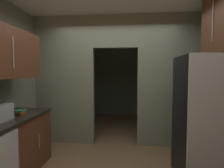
# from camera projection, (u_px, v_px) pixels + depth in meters

# --- Properties ---
(kitchen_partition) EXTENTS (3.52, 0.12, 2.71)m
(kitchen_partition) POSITION_uv_depth(u_px,v_px,m) (117.00, 77.00, 3.75)
(kitchen_partition) COLOR gray
(kitchen_partition) RESTS_ON ground
(adjoining_room_shell) EXTENTS (3.52, 2.69, 2.71)m
(adjoining_room_shell) POSITION_uv_depth(u_px,v_px,m) (121.00, 78.00, 5.59)
(adjoining_room_shell) COLOR slate
(adjoining_room_shell) RESTS_ON ground
(refrigerator) EXTENTS (0.76, 0.79, 1.76)m
(refrigerator) POSITION_uv_depth(u_px,v_px,m) (207.00, 120.00, 2.46)
(refrigerator) COLOR black
(refrigerator) RESTS_ON ground
(lower_cabinet_run) EXTENTS (0.64, 1.62, 0.90)m
(lower_cabinet_run) POSITION_uv_depth(u_px,v_px,m) (4.00, 152.00, 2.44)
(lower_cabinet_run) COLOR brown
(lower_cabinet_run) RESTS_ON ground
(upper_cabinet_counterside) EXTENTS (0.36, 1.46, 0.70)m
(upper_cabinet_counterside) POSITION_uv_depth(u_px,v_px,m) (0.00, 52.00, 2.35)
(upper_cabinet_counterside) COLOR brown
(book_stack) EXTENTS (0.14, 0.17, 0.07)m
(book_stack) POSITION_uv_depth(u_px,v_px,m) (20.00, 112.00, 2.70)
(book_stack) COLOR red
(book_stack) RESTS_ON lower_cabinet_run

